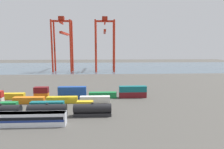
# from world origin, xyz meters

# --- Properties ---
(ground_plane) EXTENTS (420.00, 420.00, 0.00)m
(ground_plane) POSITION_xyz_m (0.00, 40.00, 0.00)
(ground_plane) COLOR #4C4944
(harbour_water) EXTENTS (400.00, 110.00, 0.01)m
(harbour_water) POSITION_xyz_m (0.00, 134.32, 0.00)
(harbour_water) COLOR #475B6B
(harbour_water) RESTS_ON ground_plane
(freight_tank_row) EXTENTS (41.52, 2.99, 4.45)m
(freight_tank_row) POSITION_xyz_m (-5.68, -14.94, 2.12)
(freight_tank_row) COLOR #232326
(freight_tank_row) RESTS_ON ground_plane
(shipping_container_2) EXTENTS (6.04, 2.44, 2.60)m
(shipping_container_2) POSITION_xyz_m (-21.91, -6.52, 1.30)
(shipping_container_2) COLOR #197538
(shipping_container_2) RESTS_ON ground_plane
(shipping_container_3) EXTENTS (12.10, 2.44, 2.60)m
(shipping_container_3) POSITION_xyz_m (-8.10, -6.52, 1.30)
(shipping_container_3) COLOR #146066
(shipping_container_3) RESTS_ON ground_plane
(shipping_container_4) EXTENTS (6.04, 2.44, 2.60)m
(shipping_container_4) POSITION_xyz_m (5.72, -6.52, 1.30)
(shipping_container_4) COLOR gold
(shipping_container_4) RESTS_ON ground_plane
(shipping_container_7) EXTENTS (12.10, 2.44, 2.60)m
(shipping_container_7) POSITION_xyz_m (-17.23, 0.23, 1.30)
(shipping_container_7) COLOR orange
(shipping_container_7) RESTS_ON ground_plane
(shipping_container_8) EXTENTS (12.10, 2.44, 2.60)m
(shipping_container_8) POSITION_xyz_m (-4.05, 0.23, 1.30)
(shipping_container_8) COLOR gold
(shipping_container_8) RESTS_ON ground_plane
(shipping_container_9) EXTENTS (12.10, 2.44, 2.60)m
(shipping_container_9) POSITION_xyz_m (9.13, 0.23, 1.30)
(shipping_container_9) COLOR silver
(shipping_container_9) RESTS_ON ground_plane
(shipping_container_10) EXTENTS (12.10, 2.44, 2.60)m
(shipping_container_10) POSITION_xyz_m (-27.71, 6.98, 1.30)
(shipping_container_10) COLOR gold
(shipping_container_10) RESTS_ON ground_plane
(shipping_container_11) EXTENTS (6.04, 2.44, 2.60)m
(shipping_container_11) POSITION_xyz_m (-14.37, 6.98, 1.30)
(shipping_container_11) COLOR orange
(shipping_container_11) RESTS_ON ground_plane
(shipping_container_12) EXTENTS (6.04, 2.44, 2.60)m
(shipping_container_12) POSITION_xyz_m (-14.37, 6.98, 3.90)
(shipping_container_12) COLOR maroon
(shipping_container_12) RESTS_ON shipping_container_11
(shipping_container_13) EXTENTS (12.10, 2.44, 2.60)m
(shipping_container_13) POSITION_xyz_m (-1.04, 6.98, 1.30)
(shipping_container_13) COLOR #1C4299
(shipping_container_13) RESTS_ON ground_plane
(shipping_container_14) EXTENTS (12.10, 2.44, 2.60)m
(shipping_container_14) POSITION_xyz_m (-1.04, 6.98, 3.90)
(shipping_container_14) COLOR #1C4299
(shipping_container_14) RESTS_ON shipping_container_13
(shipping_container_15) EXTENTS (12.10, 2.44, 2.60)m
(shipping_container_15) POSITION_xyz_m (12.30, 6.98, 1.30)
(shipping_container_15) COLOR #197538
(shipping_container_15) RESTS_ON ground_plane
(shipping_container_16) EXTENTS (12.10, 2.44, 2.60)m
(shipping_container_16) POSITION_xyz_m (25.64, 6.98, 1.30)
(shipping_container_16) COLOR maroon
(shipping_container_16) RESTS_ON ground_plane
(shipping_container_17) EXTENTS (12.10, 2.44, 2.60)m
(shipping_container_17) POSITION_xyz_m (25.64, 6.98, 3.90)
(shipping_container_17) COLOR #146066
(shipping_container_17) RESTS_ON shipping_container_16
(gantry_crane_west) EXTENTS (17.63, 37.12, 48.32)m
(gantry_crane_west) POSITION_xyz_m (-23.40, 101.22, 29.12)
(gantry_crane_west) COLOR red
(gantry_crane_west) RESTS_ON ground_plane
(gantry_crane_central) EXTENTS (17.80, 38.00, 48.41)m
(gantry_crane_central) POSITION_xyz_m (14.42, 101.15, 29.65)
(gantry_crane_central) COLOR red
(gantry_crane_central) RESTS_ON ground_plane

